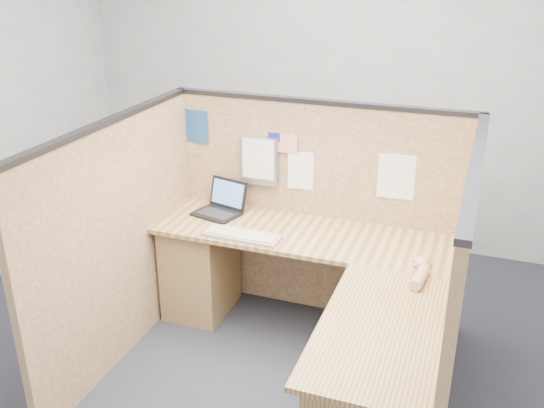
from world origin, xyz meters
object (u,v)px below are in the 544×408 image
at_px(l_desk, 312,314).
at_px(mouse, 422,264).
at_px(keyboard, 242,235).
at_px(laptop, 220,205).

xyz_separation_m(l_desk, mouse, (0.59, 0.19, 0.36)).
relative_size(l_desk, mouse, 20.38).
bearing_deg(keyboard, l_desk, -18.72).
bearing_deg(mouse, keyboard, 180.00).
bearing_deg(laptop, mouse, 1.00).
height_order(l_desk, mouse, mouse).
xyz_separation_m(l_desk, keyboard, (-0.53, 0.19, 0.35)).
xyz_separation_m(l_desk, laptop, (-0.83, 0.52, 0.39)).
height_order(laptop, mouse, laptop).
bearing_deg(l_desk, mouse, 17.79).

